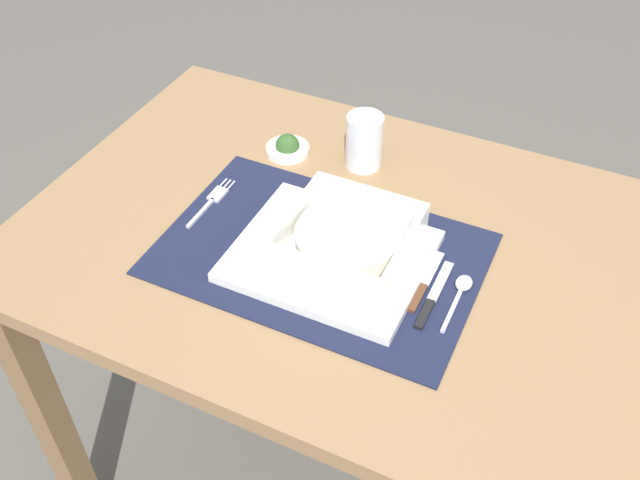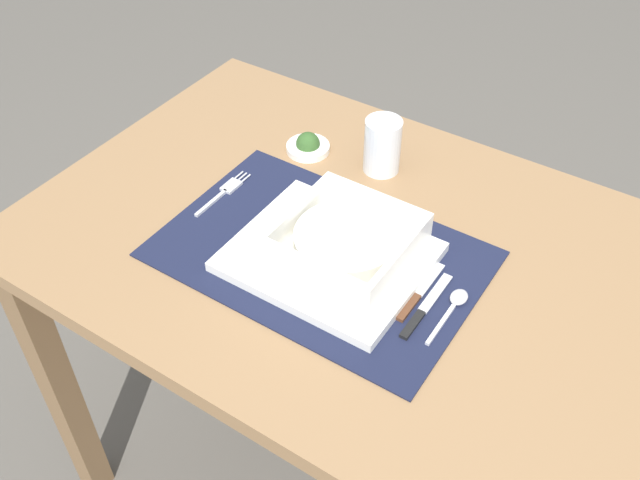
{
  "view_description": "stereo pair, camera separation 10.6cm",
  "coord_description": "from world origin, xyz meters",
  "px_view_note": "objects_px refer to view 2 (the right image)",
  "views": [
    {
      "loc": [
        0.31,
        -0.76,
        1.5
      ],
      "look_at": [
        -0.02,
        -0.05,
        0.77
      ],
      "focal_mm": 40.32,
      "sensor_mm": 36.0,
      "label": 1
    },
    {
      "loc": [
        0.41,
        -0.7,
        1.5
      ],
      "look_at": [
        -0.02,
        -0.05,
        0.77
      ],
      "focal_mm": 40.32,
      "sensor_mm": 36.0,
      "label": 2
    }
  ],
  "objects_px": {
    "dining_table": "(347,288)",
    "porridge_bowl": "(347,243)",
    "bread_knife": "(418,295)",
    "condiment_saucer": "(308,146)",
    "spoon": "(455,303)",
    "butter_knife": "(424,309)",
    "drinking_glass": "(382,148)",
    "fork": "(226,190)"
  },
  "relations": [
    {
      "from": "condiment_saucer",
      "to": "porridge_bowl",
      "type": "bearing_deg",
      "value": -44.72
    },
    {
      "from": "fork",
      "to": "drinking_glass",
      "type": "relative_size",
      "value": 1.36
    },
    {
      "from": "spoon",
      "to": "condiment_saucer",
      "type": "bearing_deg",
      "value": 150.81
    },
    {
      "from": "fork",
      "to": "bread_knife",
      "type": "relative_size",
      "value": 1.02
    },
    {
      "from": "bread_knife",
      "to": "porridge_bowl",
      "type": "bearing_deg",
      "value": 176.83
    },
    {
      "from": "porridge_bowl",
      "to": "spoon",
      "type": "distance_m",
      "value": 0.18
    },
    {
      "from": "porridge_bowl",
      "to": "butter_knife",
      "type": "xyz_separation_m",
      "value": [
        0.14,
        -0.03,
        -0.03
      ]
    },
    {
      "from": "condiment_saucer",
      "to": "bread_knife",
      "type": "bearing_deg",
      "value": -32.47
    },
    {
      "from": "dining_table",
      "to": "condiment_saucer",
      "type": "xyz_separation_m",
      "value": [
        -0.18,
        0.16,
        0.12
      ]
    },
    {
      "from": "fork",
      "to": "porridge_bowl",
      "type": "bearing_deg",
      "value": -8.1
    },
    {
      "from": "spoon",
      "to": "fork",
      "type": "bearing_deg",
      "value": 175.03
    },
    {
      "from": "spoon",
      "to": "butter_knife",
      "type": "height_order",
      "value": "spoon"
    },
    {
      "from": "porridge_bowl",
      "to": "spoon",
      "type": "relative_size",
      "value": 1.62
    },
    {
      "from": "spoon",
      "to": "condiment_saucer",
      "type": "height_order",
      "value": "condiment_saucer"
    },
    {
      "from": "spoon",
      "to": "drinking_glass",
      "type": "bearing_deg",
      "value": 136.03
    },
    {
      "from": "porridge_bowl",
      "to": "butter_knife",
      "type": "height_order",
      "value": "porridge_bowl"
    },
    {
      "from": "butter_knife",
      "to": "bread_knife",
      "type": "relative_size",
      "value": 1.08
    },
    {
      "from": "porridge_bowl",
      "to": "spoon",
      "type": "height_order",
      "value": "porridge_bowl"
    },
    {
      "from": "dining_table",
      "to": "porridge_bowl",
      "type": "height_order",
      "value": "porridge_bowl"
    },
    {
      "from": "butter_knife",
      "to": "bread_knife",
      "type": "xyz_separation_m",
      "value": [
        -0.02,
        0.02,
        0.0
      ]
    },
    {
      "from": "dining_table",
      "to": "porridge_bowl",
      "type": "bearing_deg",
      "value": -63.94
    },
    {
      "from": "porridge_bowl",
      "to": "fork",
      "type": "distance_m",
      "value": 0.26
    },
    {
      "from": "porridge_bowl",
      "to": "drinking_glass",
      "type": "bearing_deg",
      "value": 107.1
    },
    {
      "from": "dining_table",
      "to": "spoon",
      "type": "height_order",
      "value": "spoon"
    },
    {
      "from": "porridge_bowl",
      "to": "condiment_saucer",
      "type": "xyz_separation_m",
      "value": [
        -0.21,
        0.2,
        -0.03
      ]
    },
    {
      "from": "bread_knife",
      "to": "condiment_saucer",
      "type": "height_order",
      "value": "condiment_saucer"
    },
    {
      "from": "bread_knife",
      "to": "drinking_glass",
      "type": "relative_size",
      "value": 1.33
    },
    {
      "from": "porridge_bowl",
      "to": "fork",
      "type": "bearing_deg",
      "value": 173.18
    },
    {
      "from": "condiment_saucer",
      "to": "butter_knife",
      "type": "bearing_deg",
      "value": -33.37
    },
    {
      "from": "dining_table",
      "to": "bread_knife",
      "type": "height_order",
      "value": "bread_knife"
    },
    {
      "from": "dining_table",
      "to": "bread_knife",
      "type": "distance_m",
      "value": 0.19
    },
    {
      "from": "porridge_bowl",
      "to": "butter_knife",
      "type": "relative_size",
      "value": 1.32
    },
    {
      "from": "butter_knife",
      "to": "fork",
      "type": "bearing_deg",
      "value": 172.53
    },
    {
      "from": "spoon",
      "to": "bread_knife",
      "type": "distance_m",
      "value": 0.05
    },
    {
      "from": "drinking_glass",
      "to": "condiment_saucer",
      "type": "xyz_separation_m",
      "value": [
        -0.14,
        -0.03,
        -0.03
      ]
    },
    {
      "from": "spoon",
      "to": "butter_knife",
      "type": "relative_size",
      "value": 0.82
    },
    {
      "from": "dining_table",
      "to": "butter_knife",
      "type": "height_order",
      "value": "butter_knife"
    },
    {
      "from": "condiment_saucer",
      "to": "drinking_glass",
      "type": "bearing_deg",
      "value": 10.55
    },
    {
      "from": "dining_table",
      "to": "bread_knife",
      "type": "relative_size",
      "value": 7.8
    },
    {
      "from": "fork",
      "to": "condiment_saucer",
      "type": "bearing_deg",
      "value": 73.44
    },
    {
      "from": "dining_table",
      "to": "condiment_saucer",
      "type": "relative_size",
      "value": 13.06
    },
    {
      "from": "butter_knife",
      "to": "drinking_glass",
      "type": "bearing_deg",
      "value": 130.57
    }
  ]
}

